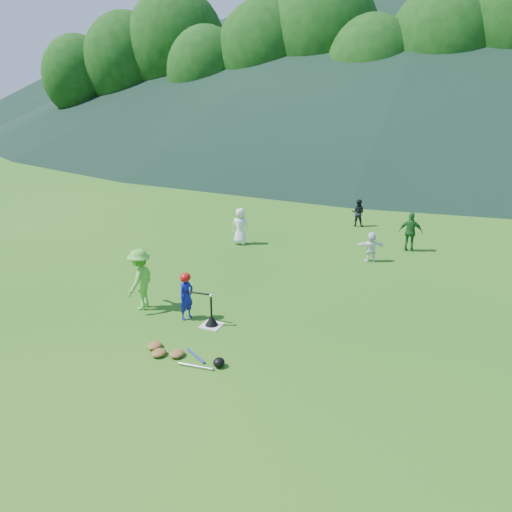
% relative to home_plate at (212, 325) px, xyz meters
% --- Properties ---
extents(ground, '(120.00, 120.00, 0.00)m').
position_rel_home_plate_xyz_m(ground, '(0.00, 0.00, -0.01)').
color(ground, '#1E6216').
rests_on(ground, ground).
extents(home_plate, '(0.45, 0.45, 0.02)m').
position_rel_home_plate_xyz_m(home_plate, '(0.00, 0.00, 0.00)').
color(home_plate, silver).
rests_on(home_plate, ground).
extents(baseball, '(0.08, 0.08, 0.08)m').
position_rel_home_plate_xyz_m(baseball, '(0.00, 0.00, 0.73)').
color(baseball, white).
rests_on(baseball, batting_tee).
extents(batter_child, '(0.36, 0.46, 1.10)m').
position_rel_home_plate_xyz_m(batter_child, '(-0.71, 0.12, 0.54)').
color(batter_child, '#151891').
rests_on(batter_child, ground).
extents(adult_coach, '(0.68, 1.03, 1.50)m').
position_rel_home_plate_xyz_m(adult_coach, '(-2.02, 0.18, 0.74)').
color(adult_coach, '#5FC439').
rests_on(adult_coach, ground).
extents(fielder_a, '(0.64, 0.44, 1.26)m').
position_rel_home_plate_xyz_m(fielder_a, '(-2.11, 6.00, 0.62)').
color(fielder_a, white).
rests_on(fielder_a, ground).
extents(fielder_b, '(0.53, 0.42, 1.06)m').
position_rel_home_plate_xyz_m(fielder_b, '(1.05, 10.05, 0.52)').
color(fielder_b, black).
rests_on(fielder_b, ground).
extents(fielder_c, '(0.78, 0.36, 1.29)m').
position_rel_home_plate_xyz_m(fielder_c, '(3.34, 7.53, 0.64)').
color(fielder_c, '#1C6022').
rests_on(fielder_c, ground).
extents(fielder_d, '(0.92, 0.56, 0.94)m').
position_rel_home_plate_xyz_m(fielder_d, '(2.38, 5.93, 0.46)').
color(fielder_d, white).
rests_on(fielder_d, ground).
extents(batting_tee, '(0.30, 0.30, 0.68)m').
position_rel_home_plate_xyz_m(batting_tee, '(0.00, 0.00, 0.12)').
color(batting_tee, black).
rests_on(batting_tee, home_plate).
extents(batter_gear, '(0.73, 0.26, 0.46)m').
position_rel_home_plate_xyz_m(batter_gear, '(-0.68, 0.11, 0.98)').
color(batter_gear, '#B50E0C').
rests_on(batter_gear, ground).
extents(equipment_pile, '(1.80, 0.62, 0.19)m').
position_rel_home_plate_xyz_m(equipment_pile, '(0.02, -1.50, 0.06)').
color(equipment_pile, olive).
rests_on(equipment_pile, ground).
extents(outfield_fence, '(70.07, 0.08, 1.33)m').
position_rel_home_plate_xyz_m(outfield_fence, '(0.00, 28.00, 0.69)').
color(outfield_fence, gray).
rests_on(outfield_fence, ground).
extents(tree_line, '(70.04, 11.40, 14.82)m').
position_rel_home_plate_xyz_m(tree_line, '(0.20, 33.83, 8.20)').
color(tree_line, '#382314').
rests_on(tree_line, ground).
extents(distant_hills, '(155.00, 140.00, 32.00)m').
position_rel_home_plate_xyz_m(distant_hills, '(-7.63, 81.81, 14.97)').
color(distant_hills, black).
rests_on(distant_hills, ground).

